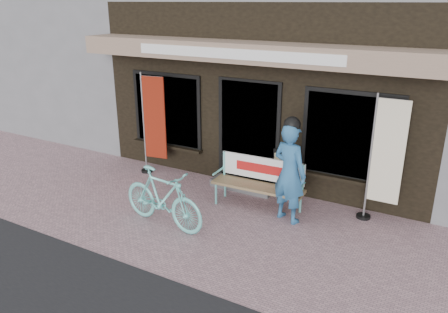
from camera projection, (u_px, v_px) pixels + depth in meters
The scene contains 9 objects.
ground at pixel (196, 225), 7.48m from camera, with size 70.00×70.00×0.00m, color #B0868E.
storefront at pixel (305, 28), 10.55m from camera, with size 7.00×6.77×6.00m.
neighbor_left_near at pixel (71, 14), 14.83m from camera, with size 10.00×7.00×6.40m, color slate.
bench at pixel (260, 179), 7.98m from camera, with size 1.73×0.51×0.93m.
person at pixel (290, 171), 7.36m from camera, with size 0.74×0.59×1.86m.
bicycle at pixel (163, 198), 7.31m from camera, with size 0.48×1.70×1.02m, color #6ED8D2.
nobori_red at pixel (153, 123), 9.33m from camera, with size 0.66×0.28×2.23m.
nobori_cream at pixel (384, 159), 7.23m from camera, with size 0.65×0.24×2.24m.
menu_stand at pixel (284, 172), 8.51m from camera, with size 0.47×0.14×0.92m.
Camera 1 is at (3.66, -5.57, 3.63)m, focal length 35.00 mm.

